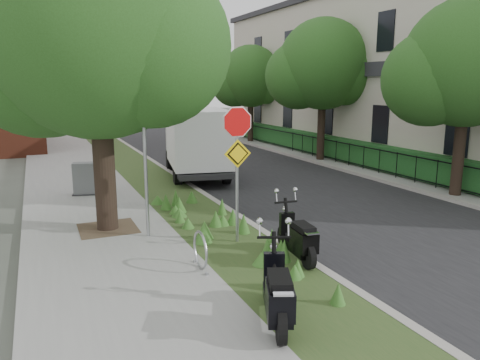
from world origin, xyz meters
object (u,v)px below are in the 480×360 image
(utility_cabinet, at_px, (85,179))
(sign_assembly, at_px, (237,147))
(scooter_far, at_px, (278,300))
(box_truck, at_px, (196,140))
(scooter_near, at_px, (300,242))

(utility_cabinet, bearing_deg, sign_assembly, -66.77)
(scooter_far, bearing_deg, sign_assembly, 75.56)
(scooter_far, height_order, utility_cabinet, utility_cabinet)
(box_truck, bearing_deg, sign_assembly, -101.91)
(scooter_near, xyz_separation_m, utility_cabinet, (-3.41, 7.98, 0.10))
(sign_assembly, xyz_separation_m, utility_cabinet, (-2.73, 6.35, -1.70))
(sign_assembly, bearing_deg, utility_cabinet, 113.23)
(scooter_near, distance_m, box_truck, 9.77)
(sign_assembly, height_order, scooter_far, sign_assembly)
(sign_assembly, xyz_separation_m, box_truck, (1.70, 8.04, -0.80))
(sign_assembly, height_order, box_truck, sign_assembly)
(sign_assembly, relative_size, scooter_far, 1.83)
(scooter_far, xyz_separation_m, box_truck, (2.67, 11.84, 0.98))
(utility_cabinet, bearing_deg, box_truck, 20.86)
(scooter_near, relative_size, utility_cabinet, 1.66)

